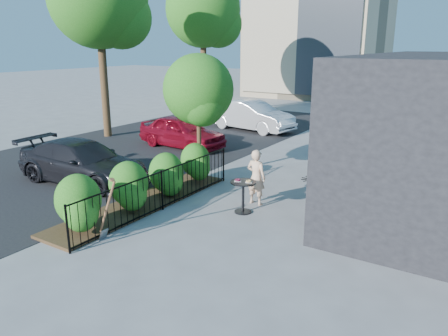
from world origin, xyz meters
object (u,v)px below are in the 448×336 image
Objects in this scene: shovel at (107,213)px; patio_tree at (199,94)px; woman at (256,177)px; car_darkgrey at (83,162)px; car_silver at (252,116)px; street_tree_far at (203,15)px; car_red at (182,132)px; street_tree_near at (99,5)px; cafe_table at (243,191)px.

patio_tree is at bearing 101.27° from shovel.
woman is (2.60, -1.02, -2.00)m from patio_tree.
woman reaches higher than car_darkgrey.
shovel is at bearing -155.15° from car_silver.
street_tree_far is at bearing -46.71° from woman.
street_tree_far is 1.82× the size of car_silver.
woman reaches higher than car_red.
shovel is 0.34× the size of car_silver.
car_darkgrey is (-2.96, -2.25, -2.10)m from patio_tree.
street_tree_near and street_tree_far have the same top height.
street_tree_near is 8.93m from car_darkgrey.
street_tree_near is 12.27m from woman.
shovel is at bearing -148.36° from car_red.
shovel is at bearing -117.81° from cafe_table.
cafe_table is at bearing -142.73° from car_silver.
shovel is (-1.65, -3.13, 0.10)m from cafe_table.
patio_tree is 3.84m from cafe_table.
street_tree_near reaches higher than shovel.
car_darkgrey is at bearing 15.61° from woman.
street_tree_far reaches higher than shovel.
shovel is 4.74m from car_darkgrey.
street_tree_near reaches higher than cafe_table.
patio_tree reaches higher than shovel.
street_tree_far is at bearing 15.65° from car_darkgrey.
car_red is at bearing 135.10° from patio_tree.
shovel is (0.98, -4.90, -2.08)m from patio_tree.
street_tree_near is 2.09× the size of car_red.
patio_tree is 0.99× the size of car_red.
car_darkgrey is at bearing -70.59° from street_tree_far.
patio_tree is 8.92m from street_tree_near.
cafe_table is 11.34m from car_silver.
street_tree_near is at bearing -19.13° from woman.
car_silver is at bearing -5.16° from car_darkgrey.
woman is 5.70m from car_darkgrey.
street_tree_near reaches higher than woman.
woman is at bearing -22.28° from street_tree_near.
cafe_table is at bearing -51.45° from street_tree_far.
cafe_table is (10.33, -4.96, -5.33)m from street_tree_near.
shovel is (-1.63, -3.88, -0.09)m from woman.
woman is at bearing -49.87° from street_tree_far.
car_red is at bearing 0.11° from car_darkgrey.
patio_tree is 2.56× the size of woman.
cafe_table is (10.33, -12.96, -5.33)m from street_tree_far.
woman reaches higher than cafe_table.
car_darkgrey is (0.38, -5.58, -0.01)m from car_red.
patio_tree is 13.95m from street_tree_far.
street_tree_near is at bearing 154.33° from cafe_table.
cafe_table is at bearing 95.21° from woman.
street_tree_far reaches higher than car_silver.
street_tree_far is 17.41m from cafe_table.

